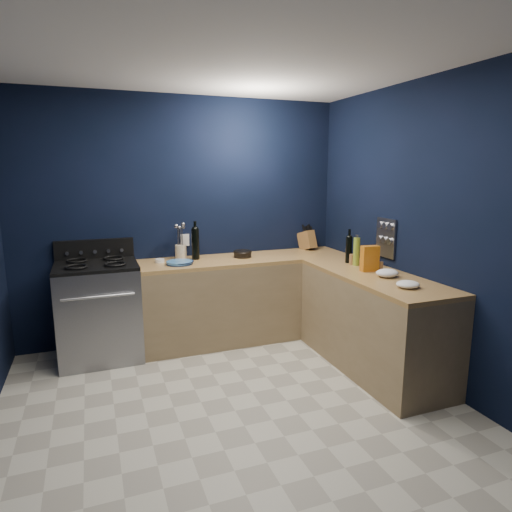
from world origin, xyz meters
name	(u,v)px	position (x,y,z in m)	size (l,w,h in m)	color
floor	(235,412)	(0.00, 0.00, -0.01)	(3.50, 3.50, 0.02)	#BBB6A4
ceiling	(232,50)	(0.00, 0.00, 2.61)	(3.50, 3.50, 0.02)	silver
wall_back	(184,220)	(0.00, 1.76, 1.30)	(3.50, 0.02, 2.60)	black
wall_right	(429,233)	(1.76, 0.00, 1.30)	(0.02, 3.50, 2.60)	black
wall_front	(388,326)	(0.00, -1.76, 1.30)	(3.50, 0.02, 2.60)	black
cab_back	(246,299)	(0.60, 1.44, 0.43)	(2.30, 0.63, 0.86)	#87704E
top_back	(246,259)	(0.60, 1.44, 0.88)	(2.30, 0.63, 0.04)	brown
cab_right	(372,324)	(1.44, 0.29, 0.43)	(0.63, 1.67, 0.86)	#87704E
top_right	(375,277)	(1.44, 0.29, 0.88)	(0.63, 1.67, 0.04)	brown
gas_range	(99,313)	(-0.93, 1.42, 0.46)	(0.76, 0.66, 0.92)	gray
oven_door	(100,324)	(-0.93, 1.10, 0.45)	(0.59, 0.02, 0.42)	black
cooktop	(96,265)	(-0.93, 1.42, 0.94)	(0.76, 0.66, 0.03)	black
backguard	(95,249)	(-0.93, 1.72, 1.04)	(0.76, 0.06, 0.20)	black
spice_panel	(386,238)	(1.74, 0.55, 1.18)	(0.02, 0.28, 0.38)	gray
wall_outlet	(185,240)	(0.00, 1.74, 1.08)	(0.09, 0.02, 0.13)	white
plate_stack	(180,263)	(-0.14, 1.34, 0.92)	(0.26, 0.26, 0.03)	teal
ramekin	(160,261)	(-0.31, 1.50, 0.92)	(0.09, 0.09, 0.04)	white
utensil_crock	(181,252)	(-0.07, 1.60, 0.98)	(0.12, 0.12, 0.15)	beige
wine_bottle_back	(195,244)	(0.07, 1.53, 1.06)	(0.08, 0.08, 0.33)	black
lemon_basket	(243,254)	(0.57, 1.46, 0.94)	(0.19, 0.19, 0.07)	black
knife_block	(307,240)	(1.45, 1.65, 1.01)	(0.12, 0.19, 0.21)	brown
wine_bottle_right	(349,250)	(1.49, 0.81, 1.03)	(0.07, 0.07, 0.27)	black
oil_bottle	(356,252)	(1.49, 0.68, 1.04)	(0.06, 0.06, 0.28)	olive
spice_jar_near	(352,259)	(1.46, 0.71, 0.95)	(0.05, 0.05, 0.11)	olive
spice_jar_far	(381,266)	(1.58, 0.40, 0.94)	(0.04, 0.04, 0.09)	olive
crouton_bag	(370,259)	(1.46, 0.42, 1.02)	(0.16, 0.08, 0.24)	#A10F0E
towel_front	(387,273)	(1.48, 0.17, 0.94)	(0.20, 0.17, 0.07)	white
towel_end	(408,284)	(1.41, -0.19, 0.93)	(0.19, 0.17, 0.06)	white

